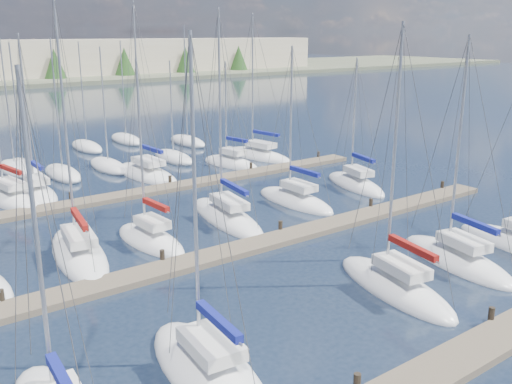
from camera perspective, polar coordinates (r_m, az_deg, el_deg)
ground at (r=71.49m, az=-22.65°, el=4.95°), size 400.00×400.00×0.00m
dock_near at (r=22.95m, az=18.89°, el=-15.97°), size 44.00×1.93×1.10m
dock_mid at (r=31.89m, az=-2.17°, el=-5.88°), size 44.00×1.93×1.10m
dock_far at (r=43.58m, az=-12.66°, el=-0.28°), size 44.00×1.93×1.10m
sailboat_n at (r=45.25m, az=-23.49°, el=-0.58°), size 3.85×8.64×14.96m
sailboat_l at (r=41.12m, az=3.94°, el=-0.85°), size 2.54×7.63×11.72m
sailboat_j at (r=33.92m, az=-10.51°, el=-4.73°), size 2.64×6.59×11.25m
sailboat_k at (r=37.40m, az=-2.96°, el=-2.52°), size 3.96×9.62×14.08m
sailboat_e at (r=32.36m, az=19.43°, el=-6.42°), size 4.08×8.14×12.52m
sailboat_i at (r=32.86m, az=-17.28°, el=-5.87°), size 4.07×9.42×14.77m
sailboat_o at (r=45.72m, az=-21.04°, el=-0.16°), size 2.51×6.60×12.56m
sailboat_r at (r=56.05m, az=0.19°, el=3.69°), size 3.74×9.07×14.33m
sailboat_d at (r=28.31m, az=13.70°, el=-9.17°), size 3.92×8.27×13.09m
sailboat_c at (r=21.61m, az=-4.89°, el=-17.14°), size 3.52×7.77×12.70m
sailboat_p at (r=49.62m, az=-10.90°, el=1.80°), size 3.30×9.10×15.07m
sailboat_m at (r=46.04m, az=9.91°, el=0.76°), size 4.13×7.88×10.76m
sailboat_q at (r=52.67m, az=-2.53°, el=2.87°), size 3.40×7.01×10.12m
distant_boats at (r=54.93m, az=-22.76°, el=2.31°), size 36.93×20.75×13.30m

